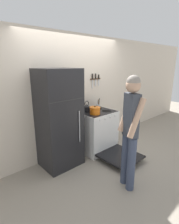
{
  "coord_description": "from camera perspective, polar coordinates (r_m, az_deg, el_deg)",
  "views": [
    {
      "loc": [
        -2.32,
        -2.98,
        1.95
      ],
      "look_at": [
        -0.04,
        -0.49,
        1.0
      ],
      "focal_mm": 28.0,
      "sensor_mm": 36.0,
      "label": 1
    }
  ],
  "objects": [
    {
      "name": "tea_kettle",
      "position": [
        3.83,
        -0.89,
        1.29
      ],
      "size": [
        0.19,
        0.15,
        0.24
      ],
      "color": "black",
      "rests_on": "stove_range"
    },
    {
      "name": "refrigerator",
      "position": [
        3.32,
        -9.82,
        -2.39
      ],
      "size": [
        0.73,
        0.63,
        1.86
      ],
      "color": "black",
      "rests_on": "ground_plane"
    },
    {
      "name": "ground_plane",
      "position": [
        4.25,
        -4.09,
        -11.67
      ],
      "size": [
        14.0,
        14.0,
        0.0
      ],
      "primitive_type": "plane",
      "color": "gray"
    },
    {
      "name": "person",
      "position": [
        2.7,
        13.22,
        -4.87
      ],
      "size": [
        0.38,
        0.43,
        1.79
      ],
      "rotation": [
        0.0,
        0.0,
        1.18
      ],
      "color": "#38425B",
      "rests_on": "ground_plane"
    },
    {
      "name": "wall_back",
      "position": [
        3.86,
        -4.73,
        5.56
      ],
      "size": [
        10.0,
        0.06,
        2.55
      ],
      "color": "beige",
      "rests_on": "ground_plane"
    },
    {
      "name": "stove_range",
      "position": [
        3.98,
        2.58,
        -6.33
      ],
      "size": [
        0.79,
        1.42,
        0.92
      ],
      "color": "white",
      "rests_on": "ground_plane"
    },
    {
      "name": "wall_knife_strip",
      "position": [
        4.16,
        1.93,
        10.84
      ],
      "size": [
        0.31,
        0.03,
        0.34
      ],
      "color": "brown"
    },
    {
      "name": "dutch_oven_pot",
      "position": [
        3.63,
        1.78,
        0.48
      ],
      "size": [
        0.27,
        0.23,
        0.18
      ],
      "color": "orange",
      "rests_on": "stove_range"
    },
    {
      "name": "utensil_jar",
      "position": [
        4.08,
        2.86,
        1.93
      ],
      "size": [
        0.09,
        0.09,
        0.25
      ],
      "color": "silver",
      "rests_on": "stove_range"
    }
  ]
}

